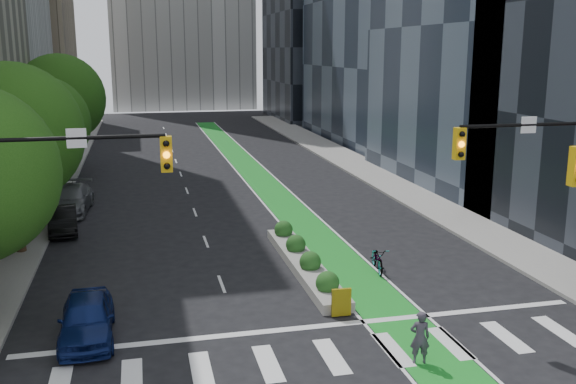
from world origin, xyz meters
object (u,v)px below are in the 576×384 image
bicycle (378,259)px  parked_car_left_mid (63,220)px  cyclist (420,337)px  median_planter (304,261)px  parked_car_left_far (70,199)px  parked_car_left_near (87,318)px

bicycle → parked_car_left_mid: (-13.70, 9.27, 0.12)m
cyclist → median_planter: bearing=-70.6°
median_planter → cyclist: (1.24, -9.04, 0.46)m
median_planter → parked_car_left_mid: parked_car_left_mid is taller
cyclist → parked_car_left_far: bearing=-49.5°
cyclist → parked_car_left_mid: cyclist is taller
median_planter → bicycle: (3.00, -0.96, 0.17)m
median_planter → parked_car_left_far: size_ratio=1.93×
parked_car_left_mid → cyclist: bearing=-61.7°
median_planter → cyclist: bearing=-82.2°
cyclist → parked_car_left_far: cyclist is taller
bicycle → median_planter: bearing=171.8°
parked_car_left_mid → parked_car_left_far: parked_car_left_far is taller
cyclist → parked_car_left_near: (-9.83, 4.00, -0.11)m
bicycle → parked_car_left_mid: parked_car_left_mid is taller
cyclist → parked_car_left_far: 24.72m
bicycle → parked_car_left_near: (-11.60, -4.08, 0.18)m
median_planter → parked_car_left_mid: size_ratio=2.56×
median_planter → parked_car_left_near: size_ratio=2.43×
bicycle → cyclist: (-1.76, -8.08, 0.29)m
median_planter → parked_car_left_near: parked_car_left_near is taller
median_planter → parked_car_left_near: 9.97m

